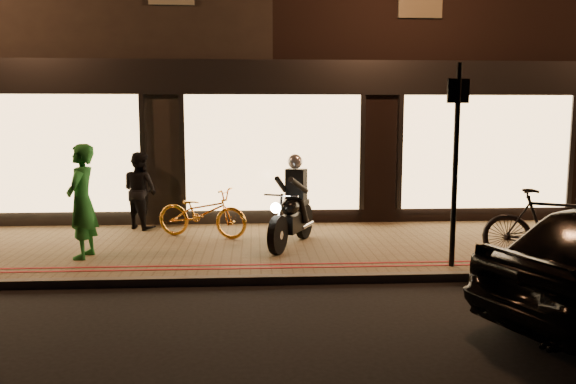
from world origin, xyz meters
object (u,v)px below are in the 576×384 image
Objects in this scene: bicycle_gold at (202,213)px; person_green at (82,201)px; motorcycle at (293,211)px; sign_post at (456,155)px.

bicycle_gold is 2.31m from person_green.
motorcycle is at bearing 106.60° from person_green.
person_green is at bearing -144.52° from motorcycle.
bicycle_gold is at bearing 134.97° from person_green.
motorcycle is 1.81m from bicycle_gold.
sign_post is at bearing 87.01° from person_green.
person_green is (-3.38, -0.66, 0.29)m from motorcycle.
person_green reaches higher than motorcycle.
motorcycle reaches higher than bicycle_gold.
bicycle_gold is at bearing 149.84° from sign_post.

